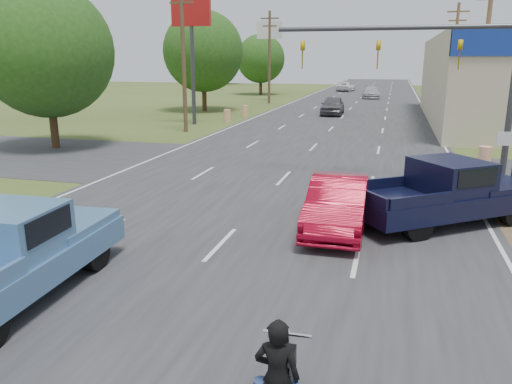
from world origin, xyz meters
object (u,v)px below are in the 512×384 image
(rider, at_px, (277,384))
(blue_pickup, at_px, (8,252))
(distant_car_white, at_px, (346,87))
(distant_car_grey, at_px, (333,106))
(red_convertible, at_px, (338,204))
(navy_pickup, at_px, (449,191))
(distant_car_silver, at_px, (371,92))

(rider, height_order, blue_pickup, blue_pickup)
(distant_car_white, bearing_deg, distant_car_grey, 101.14)
(red_convertible, relative_size, navy_pickup, 0.77)
(blue_pickup, xyz_separation_m, navy_pickup, (9.23, 7.64, -0.01))
(blue_pickup, distance_m, distant_car_grey, 37.67)
(red_convertible, bearing_deg, rider, -89.60)
(distant_car_grey, relative_size, distant_car_silver, 0.92)
(distant_car_silver, bearing_deg, navy_pickup, -89.39)
(blue_pickup, distance_m, navy_pickup, 11.98)
(red_convertible, relative_size, distant_car_white, 0.95)
(distant_car_grey, bearing_deg, red_convertible, -85.10)
(red_convertible, bearing_deg, distant_car_grey, 96.34)
(red_convertible, height_order, distant_car_grey, distant_car_grey)
(blue_pickup, bearing_deg, distant_car_silver, 83.04)
(navy_pickup, height_order, distant_car_grey, navy_pickup)
(navy_pickup, height_order, distant_car_white, navy_pickup)
(red_convertible, distance_m, navy_pickup, 3.53)
(blue_pickup, height_order, navy_pickup, blue_pickup)
(navy_pickup, bearing_deg, distant_car_silver, 148.11)
(distant_car_white, bearing_deg, navy_pickup, 105.71)
(navy_pickup, height_order, distant_car_silver, navy_pickup)
(distant_car_grey, distance_m, distant_car_silver, 21.60)
(navy_pickup, bearing_deg, distant_car_grey, 156.18)
(blue_pickup, bearing_deg, red_convertible, 42.50)
(rider, distance_m, distant_car_white, 75.92)
(navy_pickup, relative_size, distant_car_white, 1.24)
(red_convertible, height_order, distant_car_silver, distant_car_silver)
(red_convertible, height_order, navy_pickup, navy_pickup)
(rider, height_order, distant_car_grey, distant_car_grey)
(red_convertible, height_order, distant_car_white, red_convertible)
(distant_car_white, bearing_deg, red_convertible, 102.86)
(rider, relative_size, distant_car_white, 0.33)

